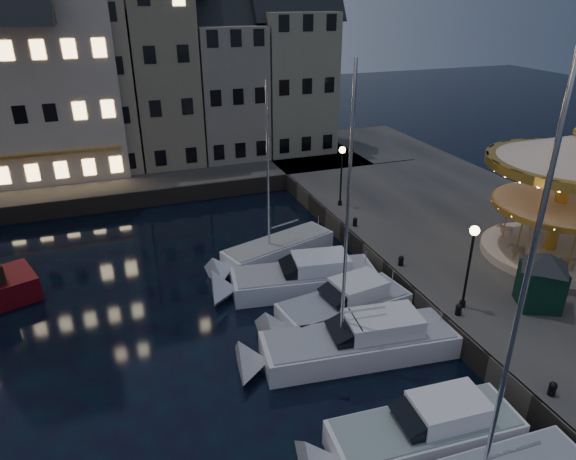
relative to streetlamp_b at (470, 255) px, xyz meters
name	(u,v)px	position (x,y,z in m)	size (l,w,h in m)	color
ground	(330,377)	(-7.20, -1.00, -4.02)	(160.00, 160.00, 0.00)	black
quay_east	(502,251)	(6.80, 5.00, -3.37)	(16.00, 56.00, 1.30)	#474442
quay_north	(105,178)	(-15.20, 27.00, -3.37)	(44.00, 12.00, 1.30)	#474442
quaywall_e	(385,273)	(-1.20, 5.00, -3.37)	(0.15, 44.00, 1.30)	#47423A
quaywall_n	(136,200)	(-13.20, 21.00, -3.37)	(48.00, 0.15, 1.30)	#47423A
streetlamp_b	(470,255)	(0.00, 0.00, 0.00)	(0.44, 0.44, 4.17)	black
streetlamp_c	(342,168)	(0.00, 13.50, 0.00)	(0.44, 0.44, 4.17)	black
streetlamp_d	(547,179)	(11.30, 7.00, 0.00)	(0.44, 0.44, 4.17)	black
bollard_a	(553,388)	(-0.60, -6.00, -2.41)	(0.30, 0.30, 0.57)	black
bollard_b	(459,309)	(-0.60, -0.50, -2.41)	(0.30, 0.30, 0.57)	black
bollard_c	(401,260)	(-0.60, 4.50, -2.41)	(0.30, 0.30, 0.57)	black
bollard_d	(355,221)	(-0.60, 10.00, -2.41)	(0.30, 0.30, 0.57)	black
townhouse_nb	(7,85)	(-21.25, 29.00, 4.26)	(6.16, 8.00, 13.80)	slate
townhouse_nc	(89,74)	(-15.20, 29.00, 4.76)	(6.82, 8.00, 14.80)	gray
townhouse_nd	(161,65)	(-9.45, 29.00, 5.26)	(5.50, 8.00, 15.80)	gray
townhouse_ne	(226,80)	(-4.00, 29.00, 3.76)	(6.16, 8.00, 12.80)	gray
townhouse_nf	(291,71)	(2.05, 29.00, 4.26)	(6.82, 8.00, 13.80)	gray
hotel_corner	(3,65)	(-21.20, 29.00, 5.76)	(17.60, 9.00, 16.80)	#BEB0A3
motorboat_b	(414,435)	(-5.99, -5.43, -3.38)	(7.93, 2.72, 2.15)	white
motorboat_c	(351,344)	(-5.81, -0.06, -3.34)	(9.75, 3.56, 12.89)	silver
motorboat_d	(337,309)	(-5.19, 2.70, -3.38)	(7.68, 3.49, 2.15)	silver
motorboat_e	(297,279)	(-6.05, 6.04, -3.37)	(8.88, 3.75, 2.15)	silver
motorboat_f	(271,252)	(-6.30, 9.74, -3.49)	(8.06, 4.34, 10.79)	white
carousel	(567,174)	(7.80, 2.65, 2.10)	(8.35, 8.35, 7.31)	beige
ticket_kiosk	(544,270)	(3.33, -1.14, -0.81)	(2.74, 2.74, 3.21)	black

